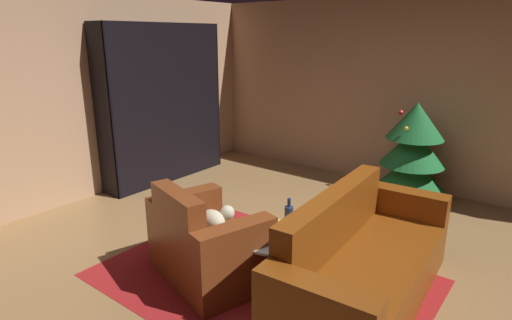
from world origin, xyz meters
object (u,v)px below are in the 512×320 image
couch_red (362,267)px  coffee_table (273,241)px  bottle_on_table (289,218)px  bookshelf_unit (171,103)px  decorated_tree (413,151)px  armchair_red (206,245)px  book_stack_on_table (279,230)px

couch_red → coffee_table: 0.75m
couch_red → bottle_on_table: bearing=-175.5°
bookshelf_unit → decorated_tree: (3.18, 1.17, -0.46)m
armchair_red → decorated_tree: 3.04m
couch_red → book_stack_on_table: 0.73m
bookshelf_unit → book_stack_on_table: bookshelf_unit is taller
coffee_table → decorated_tree: 2.65m
armchair_red → bottle_on_table: size_ratio=4.04×
couch_red → book_stack_on_table: couch_red is taller
armchair_red → couch_red: couch_red is taller
bookshelf_unit → couch_red: size_ratio=1.06×
coffee_table → decorated_tree: (0.30, 2.62, 0.27)m
book_stack_on_table → decorated_tree: decorated_tree is taller
bookshelf_unit → decorated_tree: bearing=20.1°
bottle_on_table → armchair_red: bearing=-140.5°
book_stack_on_table → bottle_on_table: size_ratio=0.77×
couch_red → decorated_tree: decorated_tree is taller
couch_red → coffee_table: bearing=-162.9°
couch_red → decorated_tree: 2.46m
bookshelf_unit → armchair_red: bookshelf_unit is taller
decorated_tree → book_stack_on_table: bearing=-96.0°
armchair_red → couch_red: bearing=22.7°
armchair_red → bottle_on_table: 0.76m
armchair_red → bookshelf_unit: bearing=143.6°
armchair_red → couch_red: 1.32m
couch_red → bottle_on_table: (-0.67, -0.05, 0.26)m
bookshelf_unit → coffee_table: (2.87, -1.45, -0.73)m
coffee_table → book_stack_on_table: 0.11m
armchair_red → bottle_on_table: bearing=39.5°
decorated_tree → bottle_on_table: bearing=-96.0°
decorated_tree → bookshelf_unit: bearing=-159.9°
bookshelf_unit → decorated_tree: 3.42m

